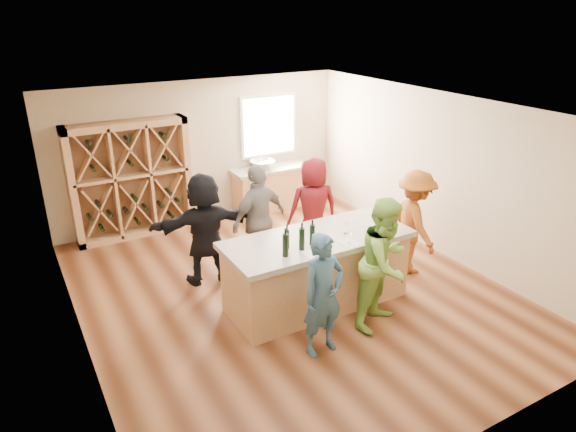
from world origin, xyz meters
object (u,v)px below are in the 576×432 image
wine_bottle_d (302,239)px  person_near_left (323,295)px  wine_bottle_e (312,235)px  person_server (414,222)px  person_far_mid (259,219)px  person_far_right (313,208)px  wine_rack (131,180)px  wine_bottle_b (285,245)px  person_near_right (385,263)px  wine_bottle_c (287,239)px  sink (262,165)px  person_far_left (205,229)px  tasting_counter_base (317,273)px

wine_bottle_d → person_near_left: size_ratio=0.19×
wine_bottle_e → person_server: 2.17m
person_far_mid → person_far_right: person_far_mid is taller
wine_rack → person_server: wine_rack is taller
wine_bottle_b → person_far_right: size_ratio=0.18×
wine_bottle_e → person_near_right: (0.72, -0.69, -0.30)m
wine_bottle_c → wine_bottle_e: size_ratio=0.93×
sink → person_far_left: person_far_left is taller
wine_rack → person_far_mid: bearing=-60.4°
person_near_left → person_far_left: 2.50m
person_far_left → sink: bearing=-126.3°
wine_bottle_e → person_far_left: 1.90m
tasting_counter_base → wine_bottle_e: bearing=-139.6°
person_server → tasting_counter_base: bearing=107.4°
tasting_counter_base → wine_bottle_e: (-0.20, -0.17, 0.73)m
sink → person_far_mid: person_far_mid is taller
wine_rack → sink: (2.70, -0.07, -0.09)m
wine_bottle_d → sink: bearing=70.0°
person_near_right → person_far_right: person_near_right is taller
tasting_counter_base → wine_bottle_d: size_ratio=8.44×
person_near_right → person_far_left: (-1.65, 2.31, -0.02)m
person_far_mid → tasting_counter_base: bearing=85.3°
wine_bottle_d → person_near_left: bearing=-100.7°
person_far_left → person_server: bearing=163.3°
sink → person_near_right: 4.63m
wine_rack → person_server: size_ratio=1.27×
wine_bottle_e → person_far_left: person_far_left is taller
person_server → person_far_mid: size_ratio=0.95×
person_near_left → wine_rack: bearing=98.6°
tasting_counter_base → person_near_left: bearing=-119.1°
wine_bottle_c → wine_bottle_e: wine_bottle_e is taller
person_server → person_far_right: size_ratio=0.97×
wine_rack → person_server: (3.58, -3.71, -0.24)m
wine_rack → wine_bottle_c: wine_rack is taller
wine_bottle_d → person_far_mid: bearing=84.7°
person_far_mid → person_server: bearing=134.5°
wine_bottle_b → wine_bottle_c: bearing=55.2°
tasting_counter_base → person_far_right: (0.80, 1.37, 0.39)m
person_far_left → wine_bottle_c: bearing=117.7°
person_server → person_far_mid: person_far_mid is taller
person_near_right → person_far_left: 2.84m
wine_rack → person_far_mid: 2.85m
tasting_counter_base → wine_bottle_d: wine_bottle_d is taller
sink → tasting_counter_base: size_ratio=0.21×
person_near_left → tasting_counter_base: bearing=56.3°
wine_rack → sink: size_ratio=4.06×
person_near_left → person_far_left: size_ratio=0.90×
wine_bottle_d → wine_bottle_e: bearing=16.4°
person_near_right → person_far_mid: person_near_right is taller
wine_bottle_d → person_far_right: (1.20, 1.60, -0.34)m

